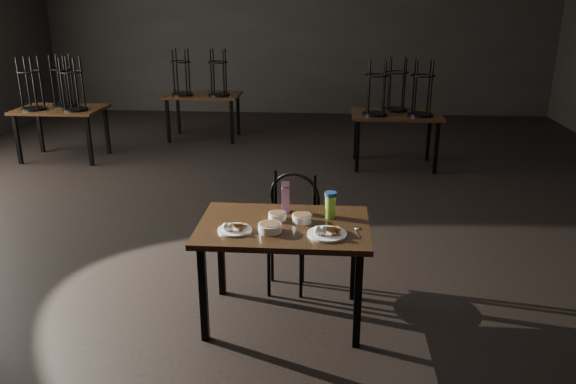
# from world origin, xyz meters

# --- Properties ---
(main_table) EXTENTS (1.20, 0.80, 0.75)m
(main_table) POSITION_xyz_m (0.40, -1.75, 0.67)
(main_table) COLOR black
(main_table) RESTS_ON ground
(plate_left) EXTENTS (0.23, 0.23, 0.08)m
(plate_left) POSITION_xyz_m (0.07, -1.89, 0.77)
(plate_left) COLOR white
(plate_left) RESTS_ON main_table
(plate_right) EXTENTS (0.27, 0.27, 0.09)m
(plate_right) POSITION_xyz_m (0.70, -1.92, 0.77)
(plate_right) COLOR white
(plate_right) RESTS_ON main_table
(bowl_near) EXTENTS (0.13, 0.13, 0.05)m
(bowl_near) POSITION_xyz_m (0.34, -1.66, 0.78)
(bowl_near) COLOR white
(bowl_near) RESTS_ON main_table
(bowl_far) EXTENTS (0.14, 0.14, 0.05)m
(bowl_far) POSITION_xyz_m (0.52, -1.70, 0.78)
(bowl_far) COLOR white
(bowl_far) RESTS_ON main_table
(bowl_big) EXTENTS (0.16, 0.16, 0.06)m
(bowl_big) POSITION_xyz_m (0.31, -1.89, 0.78)
(bowl_big) COLOR white
(bowl_big) RESTS_ON main_table
(juice_carton) EXTENTS (0.06, 0.06, 0.24)m
(juice_carton) POSITION_xyz_m (0.39, -1.51, 0.86)
(juice_carton) COLOR #84186C
(juice_carton) RESTS_ON main_table
(water_bottle) EXTENTS (0.10, 0.10, 0.19)m
(water_bottle) POSITION_xyz_m (0.72, -1.60, 0.85)
(water_bottle) COLOR #A0E744
(water_bottle) RESTS_ON main_table
(spoon) EXTENTS (0.05, 0.19, 0.01)m
(spoon) POSITION_xyz_m (0.91, -1.80, 0.75)
(spoon) COLOR silver
(spoon) RESTS_ON main_table
(bentwood_chair) EXTENTS (0.49, 0.48, 0.94)m
(bentwood_chair) POSITION_xyz_m (0.40, -1.24, 0.56)
(bentwood_chair) COLOR black
(bentwood_chair) RESTS_ON ground
(bg_table_left) EXTENTS (1.20, 0.80, 1.48)m
(bg_table_left) POSITION_xyz_m (-3.16, 2.30, 0.78)
(bg_table_left) COLOR black
(bg_table_left) RESTS_ON ground
(bg_table_right) EXTENTS (1.20, 0.80, 1.48)m
(bg_table_right) POSITION_xyz_m (1.60, 2.29, 0.78)
(bg_table_right) COLOR black
(bg_table_right) RESTS_ON ground
(bg_table_far) EXTENTS (1.20, 0.80, 1.48)m
(bg_table_far) POSITION_xyz_m (-1.39, 3.65, 0.75)
(bg_table_far) COLOR black
(bg_table_far) RESTS_ON ground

